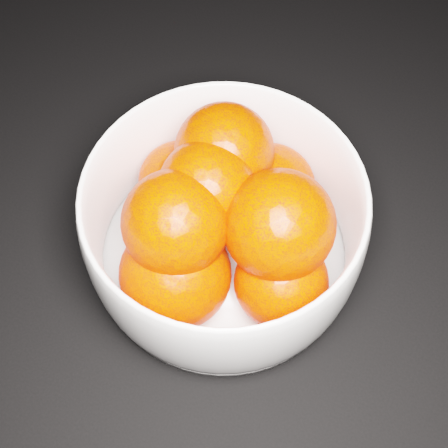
% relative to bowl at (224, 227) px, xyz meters
% --- Properties ---
extents(bowl, '(0.23, 0.23, 0.11)m').
position_rel_bowl_xyz_m(bowl, '(0.00, 0.00, 0.00)').
color(bowl, white).
rests_on(bowl, ground).
extents(orange_pile, '(0.19, 0.19, 0.13)m').
position_rel_bowl_xyz_m(orange_pile, '(-0.00, -0.00, 0.02)').
color(orange_pile, '#FF2700').
rests_on(orange_pile, bowl).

